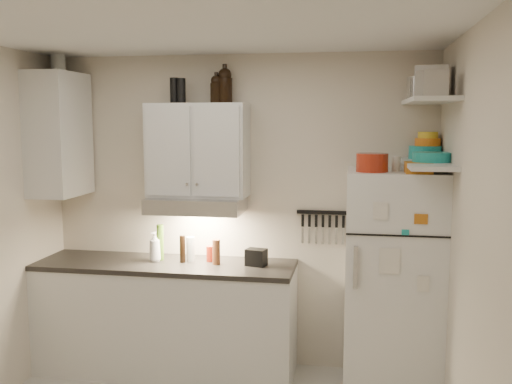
# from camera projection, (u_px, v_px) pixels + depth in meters

# --- Properties ---
(ceiling) EXTENTS (3.20, 3.00, 0.02)m
(ceiling) POSITION_uv_depth(u_px,v_px,m) (184.00, 21.00, 3.15)
(ceiling) COLOR silver
(ceiling) RESTS_ON ground
(back_wall) EXTENTS (3.20, 0.02, 2.60)m
(back_wall) POSITION_uv_depth(u_px,v_px,m) (239.00, 212.00, 4.79)
(back_wall) COLOR beige
(back_wall) RESTS_ON ground
(right_wall) EXTENTS (0.02, 3.00, 2.60)m
(right_wall) POSITION_uv_depth(u_px,v_px,m) (478.00, 264.00, 3.04)
(right_wall) COLOR beige
(right_wall) RESTS_ON ground
(base_cabinet) EXTENTS (2.10, 0.60, 0.88)m
(base_cabinet) POSITION_uv_depth(u_px,v_px,m) (166.00, 319.00, 4.68)
(base_cabinet) COLOR silver
(base_cabinet) RESTS_ON floor
(countertop) EXTENTS (2.10, 0.62, 0.04)m
(countertop) POSITION_uv_depth(u_px,v_px,m) (165.00, 265.00, 4.63)
(countertop) COLOR black
(countertop) RESTS_ON base_cabinet
(upper_cabinet) EXTENTS (0.80, 0.33, 0.75)m
(upper_cabinet) POSITION_uv_depth(u_px,v_px,m) (198.00, 150.00, 4.60)
(upper_cabinet) COLOR silver
(upper_cabinet) RESTS_ON back_wall
(side_cabinet) EXTENTS (0.33, 0.55, 1.00)m
(side_cabinet) POSITION_uv_depth(u_px,v_px,m) (59.00, 135.00, 4.64)
(side_cabinet) COLOR silver
(side_cabinet) RESTS_ON left_wall
(range_hood) EXTENTS (0.76, 0.46, 0.12)m
(range_hood) POSITION_uv_depth(u_px,v_px,m) (197.00, 205.00, 4.59)
(range_hood) COLOR silver
(range_hood) RESTS_ON back_wall
(fridge) EXTENTS (0.70, 0.68, 1.70)m
(fridge) POSITION_uv_depth(u_px,v_px,m) (393.00, 283.00, 4.29)
(fridge) COLOR white
(fridge) RESTS_ON floor
(shelf_hi) EXTENTS (0.30, 0.95, 0.03)m
(shelf_hi) POSITION_uv_depth(u_px,v_px,m) (429.00, 101.00, 3.96)
(shelf_hi) COLOR silver
(shelf_hi) RESTS_ON right_wall
(shelf_lo) EXTENTS (0.30, 0.95, 0.03)m
(shelf_lo) POSITION_uv_depth(u_px,v_px,m) (427.00, 164.00, 4.01)
(shelf_lo) COLOR silver
(shelf_lo) RESTS_ON right_wall
(knife_strip) EXTENTS (0.42, 0.02, 0.03)m
(knife_strip) POSITION_uv_depth(u_px,v_px,m) (323.00, 212.00, 4.64)
(knife_strip) COLOR black
(knife_strip) RESTS_ON back_wall
(dutch_oven) EXTENTS (0.30, 0.30, 0.13)m
(dutch_oven) POSITION_uv_depth(u_px,v_px,m) (372.00, 163.00, 4.06)
(dutch_oven) COLOR maroon
(dutch_oven) RESTS_ON fridge
(book_stack) EXTENTS (0.18, 0.23, 0.08)m
(book_stack) POSITION_uv_depth(u_px,v_px,m) (418.00, 168.00, 3.96)
(book_stack) COLOR #B66416
(book_stack) RESTS_ON fridge
(spice_jar) EXTENTS (0.07, 0.07, 0.11)m
(spice_jar) POSITION_uv_depth(u_px,v_px,m) (396.00, 163.00, 4.15)
(spice_jar) COLOR silver
(spice_jar) RESTS_ON fridge
(stock_pot) EXTENTS (0.28, 0.28, 0.17)m
(stock_pot) POSITION_uv_depth(u_px,v_px,m) (423.00, 89.00, 4.26)
(stock_pot) COLOR silver
(stock_pot) RESTS_ON shelf_hi
(tin_a) EXTENTS (0.25, 0.23, 0.22)m
(tin_a) POSITION_uv_depth(u_px,v_px,m) (432.00, 82.00, 3.92)
(tin_a) COLOR #AAAAAD
(tin_a) RESTS_ON shelf_hi
(tin_b) EXTENTS (0.19, 0.19, 0.16)m
(tin_b) POSITION_uv_depth(u_px,v_px,m) (432.00, 83.00, 3.59)
(tin_b) COLOR #AAAAAD
(tin_b) RESTS_ON shelf_hi
(bowl_teal) EXTENTS (0.24, 0.24, 0.10)m
(bowl_teal) POSITION_uv_depth(u_px,v_px,m) (425.00, 152.00, 4.31)
(bowl_teal) COLOR teal
(bowl_teal) RESTS_ON shelf_lo
(bowl_orange) EXTENTS (0.19, 0.19, 0.06)m
(bowl_orange) POSITION_uv_depth(u_px,v_px,m) (428.00, 142.00, 4.34)
(bowl_orange) COLOR orange
(bowl_orange) RESTS_ON bowl_teal
(bowl_yellow) EXTENTS (0.15, 0.15, 0.05)m
(bowl_yellow) POSITION_uv_depth(u_px,v_px,m) (428.00, 135.00, 4.33)
(bowl_yellow) COLOR gold
(bowl_yellow) RESTS_ON bowl_orange
(plates) EXTENTS (0.28, 0.28, 0.07)m
(plates) POSITION_uv_depth(u_px,v_px,m) (432.00, 157.00, 3.99)
(plates) COLOR teal
(plates) RESTS_ON shelf_lo
(growler_a) EXTENTS (0.13, 0.13, 0.23)m
(growler_a) POSITION_uv_depth(u_px,v_px,m) (216.00, 89.00, 4.56)
(growler_a) COLOR black
(growler_a) RESTS_ON upper_cabinet
(growler_b) EXTENTS (0.15, 0.15, 0.29)m
(growler_b) POSITION_uv_depth(u_px,v_px,m) (225.00, 85.00, 4.57)
(growler_b) COLOR black
(growler_b) RESTS_ON upper_cabinet
(thermos_a) EXTENTS (0.07, 0.07, 0.20)m
(thermos_a) POSITION_uv_depth(u_px,v_px,m) (181.00, 91.00, 4.53)
(thermos_a) COLOR black
(thermos_a) RESTS_ON upper_cabinet
(thermos_b) EXTENTS (0.09, 0.09, 0.20)m
(thermos_b) POSITION_uv_depth(u_px,v_px,m) (174.00, 91.00, 4.57)
(thermos_b) COLOR black
(thermos_b) RESTS_ON upper_cabinet
(side_jar) EXTENTS (0.13, 0.13, 0.15)m
(side_jar) POSITION_uv_depth(u_px,v_px,m) (58.00, 64.00, 4.69)
(side_jar) COLOR silver
(side_jar) RESTS_ON side_cabinet
(soap_bottle) EXTENTS (0.13, 0.13, 0.27)m
(soap_bottle) POSITION_uv_depth(u_px,v_px,m) (155.00, 245.00, 4.64)
(soap_bottle) COLOR silver
(soap_bottle) RESTS_ON countertop
(pepper_mill) EXTENTS (0.07, 0.07, 0.20)m
(pepper_mill) POSITION_uv_depth(u_px,v_px,m) (216.00, 252.00, 4.55)
(pepper_mill) COLOR brown
(pepper_mill) RESTS_ON countertop
(oil_bottle) EXTENTS (0.06, 0.06, 0.30)m
(oil_bottle) POSITION_uv_depth(u_px,v_px,m) (160.00, 242.00, 4.69)
(oil_bottle) COLOR #446E1B
(oil_bottle) RESTS_ON countertop
(vinegar_bottle) EXTENTS (0.05, 0.05, 0.22)m
(vinegar_bottle) POSITION_uv_depth(u_px,v_px,m) (183.00, 249.00, 4.61)
(vinegar_bottle) COLOR black
(vinegar_bottle) RESTS_ON countertop
(clear_bottle) EXTENTS (0.08, 0.08, 0.20)m
(clear_bottle) POSITION_uv_depth(u_px,v_px,m) (191.00, 249.00, 4.64)
(clear_bottle) COLOR silver
(clear_bottle) RESTS_ON countertop
(red_jar) EXTENTS (0.08, 0.08, 0.13)m
(red_jar) POSITION_uv_depth(u_px,v_px,m) (210.00, 254.00, 4.65)
(red_jar) COLOR maroon
(red_jar) RESTS_ON countertop
(caddy) EXTENTS (0.18, 0.15, 0.13)m
(caddy) POSITION_uv_depth(u_px,v_px,m) (256.00, 257.00, 4.52)
(caddy) COLOR black
(caddy) RESTS_ON countertop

